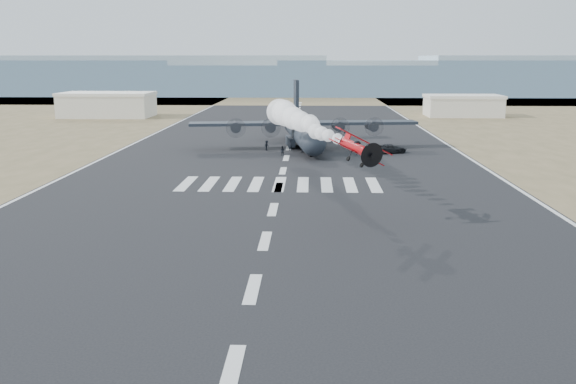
# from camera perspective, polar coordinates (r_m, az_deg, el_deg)

# --- Properties ---
(ground) EXTENTS (500.00, 500.00, 0.00)m
(ground) POSITION_cam_1_polar(r_m,az_deg,el_deg) (34.28, -5.03, -15.56)
(ground) COLOR black
(ground) RESTS_ON ground
(scrub_far) EXTENTS (500.00, 80.00, 0.00)m
(scrub_far) POSITION_cam_1_polar(r_m,az_deg,el_deg) (260.71, 1.20, 8.31)
(scrub_far) COLOR brown
(scrub_far) RESTS_ON ground
(runway_markings) EXTENTS (60.00, 260.00, 0.01)m
(runway_markings) POSITION_cam_1_polar(r_m,az_deg,el_deg) (91.65, -0.45, 1.90)
(runway_markings) COLOR silver
(runway_markings) RESTS_ON ground
(ridge_seg_b) EXTENTS (150.00, 50.00, 15.00)m
(ridge_seg_b) POSITION_cam_1_polar(r_m,az_deg,el_deg) (319.74, -23.03, 9.38)
(ridge_seg_b) COLOR #889FAD
(ridge_seg_b) RESTS_ON ground
(ridge_seg_c) EXTENTS (150.00, 50.00, 17.00)m
(ridge_seg_c) POSITION_cam_1_polar(r_m,az_deg,el_deg) (298.38, -11.48, 10.16)
(ridge_seg_c) COLOR #889FAD
(ridge_seg_c) RESTS_ON ground
(ridge_seg_d) EXTENTS (150.00, 50.00, 13.00)m
(ridge_seg_d) POSITION_cam_1_polar(r_m,az_deg,el_deg) (290.37, 1.30, 9.95)
(ridge_seg_d) COLOR #889FAD
(ridge_seg_d) RESTS_ON ground
(ridge_seg_e) EXTENTS (150.00, 50.00, 15.00)m
(ridge_seg_e) POSITION_cam_1_polar(r_m,az_deg,el_deg) (296.66, 14.15, 9.83)
(ridge_seg_e) COLOR #889FAD
(ridge_seg_e) RESTS_ON ground
(hangar_left) EXTENTS (24.50, 14.50, 6.70)m
(hangar_left) POSITION_cam_1_polar(r_m,az_deg,el_deg) (184.34, -15.75, 7.51)
(hangar_left) COLOR beige
(hangar_left) RESTS_ON ground
(hangar_right) EXTENTS (20.50, 12.50, 5.90)m
(hangar_right) POSITION_cam_1_polar(r_m,az_deg,el_deg) (185.47, 15.29, 7.43)
(hangar_right) COLOR beige
(hangar_right) RESTS_ON ground
(aerobatic_biplane) EXTENTS (6.00, 6.08, 4.24)m
(aerobatic_biplane) POSITION_cam_1_polar(r_m,az_deg,el_deg) (61.97, 6.21, 3.94)
(aerobatic_biplane) COLOR red
(smoke_trail) EXTENTS (11.24, 39.46, 4.12)m
(smoke_trail) POSITION_cam_1_polar(r_m,az_deg,el_deg) (93.50, 0.16, 6.82)
(smoke_trail) COLOR white
(transport_aircraft) EXTENTS (40.49, 33.23, 11.68)m
(transport_aircraft) POSITION_cam_1_polar(r_m,az_deg,el_deg) (116.17, 1.31, 5.49)
(transport_aircraft) COLOR #202530
(transport_aircraft) RESTS_ON ground
(support_vehicle) EXTENTS (5.89, 4.03, 1.50)m
(support_vehicle) POSITION_cam_1_polar(r_m,az_deg,el_deg) (110.31, 9.13, 3.83)
(support_vehicle) COLOR black
(support_vehicle) RESTS_ON ground
(crew_a) EXTENTS (0.80, 0.73, 1.80)m
(crew_a) POSITION_cam_1_polar(r_m,az_deg,el_deg) (111.70, 0.21, 4.15)
(crew_a) COLOR black
(crew_a) RESTS_ON ground
(crew_b) EXTENTS (0.77, 0.50, 1.56)m
(crew_b) POSITION_cam_1_polar(r_m,az_deg,el_deg) (106.29, -0.52, 3.69)
(crew_b) COLOR black
(crew_b) RESTS_ON ground
(crew_c) EXTENTS (1.04, 1.17, 1.67)m
(crew_c) POSITION_cam_1_polar(r_m,az_deg,el_deg) (112.40, -1.90, 4.16)
(crew_c) COLOR black
(crew_c) RESTS_ON ground
(crew_d) EXTENTS (0.96, 1.19, 1.81)m
(crew_d) POSITION_cam_1_polar(r_m,az_deg,el_deg) (109.66, 1.27, 4.01)
(crew_d) COLOR black
(crew_d) RESTS_ON ground
(crew_e) EXTENTS (0.92, 0.88, 1.62)m
(crew_e) POSITION_cam_1_polar(r_m,az_deg,el_deg) (113.50, 5.85, 4.16)
(crew_e) COLOR black
(crew_e) RESTS_ON ground
(crew_f) EXTENTS (1.50, 1.14, 1.58)m
(crew_f) POSITION_cam_1_polar(r_m,az_deg,el_deg) (108.11, 2.91, 3.82)
(crew_f) COLOR black
(crew_f) RESTS_ON ground
(crew_g) EXTENTS (0.58, 0.68, 1.74)m
(crew_g) POSITION_cam_1_polar(r_m,az_deg,el_deg) (107.36, 6.13, 3.76)
(crew_g) COLOR black
(crew_g) RESTS_ON ground
(crew_h) EXTENTS (0.83, 0.97, 1.70)m
(crew_h) POSITION_cam_1_polar(r_m,az_deg,el_deg) (106.22, 1.84, 3.72)
(crew_h) COLOR black
(crew_h) RESTS_ON ground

